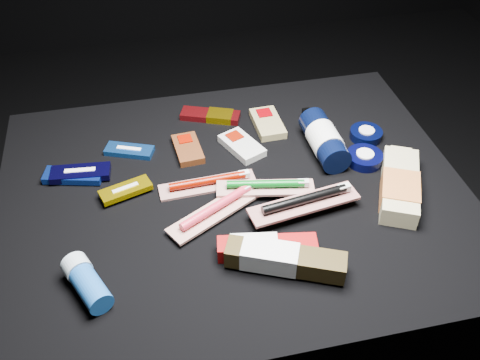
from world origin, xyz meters
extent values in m
plane|color=black|center=(0.00, 0.00, 0.00)|extent=(3.00, 3.00, 0.00)
cube|color=black|center=(0.00, 0.00, 0.20)|extent=(0.98, 0.78, 0.40)
cube|color=#184EA0|center=(-0.21, 0.18, 0.41)|extent=(0.12, 0.08, 0.01)
cube|color=white|center=(-0.21, 0.18, 0.41)|extent=(0.06, 0.03, 0.01)
cube|color=navy|center=(-0.33, 0.11, 0.41)|extent=(0.13, 0.08, 0.01)
cube|color=white|center=(-0.33, 0.11, 0.41)|extent=(0.07, 0.03, 0.02)
cube|color=black|center=(-0.31, 0.11, 0.41)|extent=(0.13, 0.06, 0.01)
cube|color=white|center=(-0.31, 0.11, 0.41)|extent=(0.07, 0.02, 0.02)
cube|color=#AA9003|center=(-0.22, 0.04, 0.41)|extent=(0.11, 0.07, 0.01)
cube|color=beige|center=(-0.22, 0.04, 0.41)|extent=(0.06, 0.03, 0.01)
cube|color=#4C240F|center=(-0.08, 0.15, 0.41)|extent=(0.06, 0.11, 0.02)
cube|color=#7C0C00|center=(-0.08, 0.18, 0.41)|extent=(0.03, 0.03, 0.02)
cube|color=beige|center=(0.05, 0.14, 0.41)|extent=(0.10, 0.13, 0.02)
cube|color=#680F03|center=(0.04, 0.16, 0.41)|extent=(0.04, 0.04, 0.02)
cube|color=#8E8151|center=(0.13, 0.21, 0.41)|extent=(0.07, 0.12, 0.02)
cube|color=#680005|center=(0.13, 0.24, 0.41)|extent=(0.04, 0.04, 0.02)
cube|color=maroon|center=(0.00, 0.27, 0.41)|extent=(0.15, 0.09, 0.02)
cube|color=#B08D09|center=(0.02, 0.26, 0.41)|extent=(0.07, 0.07, 0.02)
cylinder|color=black|center=(0.23, 0.09, 0.43)|extent=(0.07, 0.17, 0.07)
cylinder|color=white|center=(0.23, 0.08, 0.43)|extent=(0.07, 0.07, 0.07)
cylinder|color=black|center=(0.22, 0.18, 0.43)|extent=(0.02, 0.02, 0.02)
cube|color=black|center=(0.22, 0.20, 0.43)|extent=(0.02, 0.03, 0.01)
cylinder|color=black|center=(0.34, 0.11, 0.41)|extent=(0.08, 0.08, 0.02)
cylinder|color=silver|center=(0.34, 0.11, 0.41)|extent=(0.04, 0.04, 0.02)
cylinder|color=black|center=(0.30, 0.03, 0.41)|extent=(0.08, 0.08, 0.02)
cylinder|color=silver|center=(0.30, 0.03, 0.41)|extent=(0.04, 0.04, 0.02)
cube|color=#C0B484|center=(0.34, -0.08, 0.42)|extent=(0.15, 0.22, 0.04)
cube|color=#BB6A32|center=(0.33, -0.10, 0.42)|extent=(0.11, 0.12, 0.04)
cube|color=#C0B484|center=(0.38, 0.01, 0.42)|extent=(0.05, 0.04, 0.03)
cylinder|color=#194F99|center=(-0.29, -0.21, 0.42)|extent=(0.08, 0.10, 0.04)
cylinder|color=#9DB1BA|center=(-0.32, -0.16, 0.42)|extent=(0.06, 0.05, 0.05)
cube|color=#B1ACA5|center=(-0.05, 0.03, 0.40)|extent=(0.21, 0.06, 0.01)
cylinder|color=#6A0B00|center=(-0.05, 0.03, 0.41)|extent=(0.16, 0.02, 0.02)
cube|color=white|center=(0.03, 0.03, 0.42)|extent=(0.02, 0.01, 0.01)
cube|color=silver|center=(-0.05, -0.06, 0.41)|extent=(0.21, 0.15, 0.01)
cylinder|color=#C6293E|center=(-0.05, -0.06, 0.42)|extent=(0.16, 0.10, 0.02)
cube|color=white|center=(0.02, -0.02, 0.42)|extent=(0.03, 0.02, 0.01)
cube|color=beige|center=(0.06, -0.02, 0.42)|extent=(0.21, 0.08, 0.01)
cylinder|color=#025510|center=(0.06, -0.02, 0.43)|extent=(0.16, 0.05, 0.02)
cube|color=beige|center=(0.14, -0.04, 0.43)|extent=(0.02, 0.02, 0.01)
cube|color=#A49E99|center=(0.12, -0.09, 0.42)|extent=(0.23, 0.09, 0.01)
cylinder|color=black|center=(0.12, -0.09, 0.44)|extent=(0.18, 0.04, 0.02)
cube|color=#BABAB6|center=(0.21, -0.08, 0.44)|extent=(0.03, 0.02, 0.01)
cube|color=#830607|center=(0.02, -0.18, 0.42)|extent=(0.19, 0.07, 0.03)
cube|color=silver|center=(0.00, -0.18, 0.42)|extent=(0.09, 0.06, 0.04)
cube|color=#32270E|center=(0.05, -0.22, 0.43)|extent=(0.22, 0.13, 0.04)
cube|color=silver|center=(0.02, -0.21, 0.43)|extent=(0.11, 0.09, 0.04)
camera|label=1|loc=(-0.16, -0.80, 1.17)|focal=40.00mm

